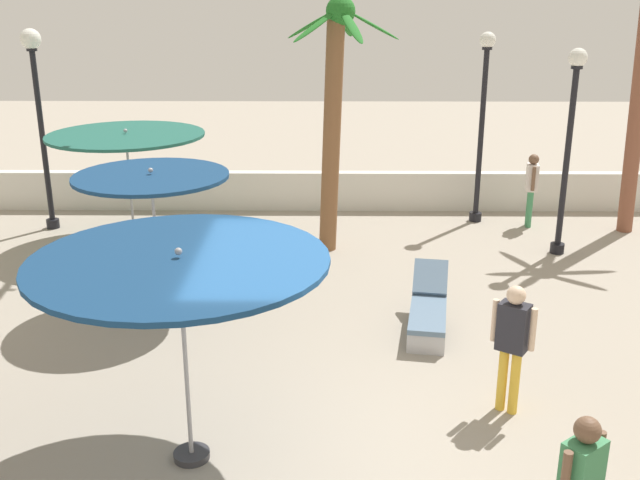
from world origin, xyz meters
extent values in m
plane|color=#9E9384|center=(0.00, 0.00, 0.00)|extent=(56.00, 56.00, 0.00)
cube|color=silver|center=(0.00, 9.92, 0.46)|extent=(25.20, 0.30, 0.92)
cylinder|color=#333338|center=(-1.43, -0.14, 0.04)|extent=(0.41, 0.41, 0.08)
cylinder|color=#A5A5AD|center=(-1.43, -0.14, 1.21)|extent=(0.05, 0.05, 2.42)
cylinder|color=navy|center=(-1.43, -0.14, 2.40)|extent=(3.14, 3.14, 0.06)
sphere|color=#99999E|center=(-1.43, -0.14, 2.50)|extent=(0.08, 0.08, 0.08)
cylinder|color=#333338|center=(-2.68, 4.07, 0.04)|extent=(0.37, 0.37, 0.08)
cylinder|color=#A5A5AD|center=(-2.68, 4.07, 1.14)|extent=(0.05, 0.05, 2.27)
cylinder|color=navy|center=(-2.68, 4.07, 2.25)|extent=(2.47, 2.47, 0.06)
sphere|color=#99999E|center=(-2.68, 4.07, 2.35)|extent=(0.08, 0.08, 0.08)
cylinder|color=#333338|center=(-3.98, 7.52, 0.04)|extent=(0.45, 0.45, 0.08)
cylinder|color=#A5A5AD|center=(-3.98, 7.52, 1.14)|extent=(0.05, 0.05, 2.27)
cylinder|color=#1E594C|center=(-3.98, 7.52, 2.25)|extent=(3.18, 3.18, 0.06)
sphere|color=#99999E|center=(-3.98, 7.52, 2.34)|extent=(0.08, 0.08, 0.08)
cylinder|color=brown|center=(6.60, 8.29, 2.79)|extent=(0.48, 0.33, 5.59)
cylinder|color=brown|center=(0.19, 7.03, 2.34)|extent=(0.50, 0.34, 4.68)
sphere|color=#226F24|center=(0.35, 7.03, 4.67)|extent=(0.55, 0.55, 0.55)
ellipsoid|color=#226F24|center=(0.94, 7.08, 4.43)|extent=(1.08, 0.29, 0.60)
ellipsoid|color=#226F24|center=(0.47, 7.61, 4.43)|extent=(0.42, 1.09, 0.60)
ellipsoid|color=#226F24|center=(-0.19, 7.27, 4.43)|extent=(1.06, 0.63, 0.60)
ellipsoid|color=#226F24|center=(-0.10, 6.65, 4.43)|extent=(0.95, 0.84, 0.60)
ellipsoid|color=#226F24|center=(0.54, 6.47, 4.43)|extent=(0.53, 1.08, 0.60)
cylinder|color=black|center=(-6.01, 8.38, 0.10)|extent=(0.28, 0.28, 0.20)
cylinder|color=black|center=(-6.01, 8.38, 1.94)|extent=(0.12, 0.12, 3.87)
cylinder|color=black|center=(-6.01, 8.38, 3.87)|extent=(0.22, 0.22, 0.06)
sphere|color=white|center=(-6.01, 8.38, 4.09)|extent=(0.43, 0.43, 0.43)
cylinder|color=black|center=(4.76, 6.83, 0.10)|extent=(0.28, 0.28, 0.20)
cylinder|color=black|center=(4.76, 6.83, 1.84)|extent=(0.12, 0.12, 3.68)
cylinder|color=black|center=(4.76, 6.83, 3.68)|extent=(0.22, 0.22, 0.06)
sphere|color=white|center=(4.76, 6.83, 3.85)|extent=(0.35, 0.35, 0.35)
cylinder|color=black|center=(3.52, 8.99, 0.10)|extent=(0.28, 0.28, 0.20)
cylinder|color=black|center=(3.52, 8.99, 1.93)|extent=(0.12, 0.12, 3.86)
cylinder|color=black|center=(3.52, 8.99, 3.86)|extent=(0.22, 0.22, 0.06)
sphere|color=white|center=(3.52, 8.99, 4.03)|extent=(0.35, 0.35, 0.35)
cube|color=#B7B7BC|center=(1.55, 2.41, 0.17)|extent=(0.55, 0.13, 0.35)
cube|color=#B7B7BC|center=(1.76, 3.69, 0.17)|extent=(0.55, 0.13, 0.35)
cube|color=slate|center=(1.65, 3.05, 0.35)|extent=(0.77, 1.47, 0.08)
cube|color=slate|center=(1.80, 3.93, 0.61)|extent=(0.64, 0.65, 0.45)
cylinder|color=#3F8C59|center=(4.62, 8.52, 0.42)|extent=(0.12, 0.12, 0.83)
cylinder|color=#3F8C59|center=(4.64, 8.68, 0.42)|extent=(0.12, 0.12, 0.83)
cube|color=silver|center=(4.63, 8.60, 1.13)|extent=(0.29, 0.39, 0.59)
sphere|color=brown|center=(4.63, 8.60, 1.53)|extent=(0.23, 0.23, 0.23)
cylinder|color=brown|center=(4.59, 8.36, 1.16)|extent=(0.08, 0.08, 0.53)
cylinder|color=brown|center=(4.66, 8.84, 1.16)|extent=(0.08, 0.08, 0.53)
cylinder|color=gold|center=(2.31, 0.94, 0.43)|extent=(0.12, 0.12, 0.86)
cylinder|color=gold|center=(2.45, 0.85, 0.43)|extent=(0.12, 0.12, 0.86)
cube|color=#26262D|center=(2.38, 0.89, 1.16)|extent=(0.43, 0.40, 0.61)
sphere|color=beige|center=(2.38, 0.89, 1.59)|extent=(0.23, 0.23, 0.23)
cylinder|color=beige|center=(2.18, 1.03, 1.20)|extent=(0.08, 0.08, 0.55)
cylinder|color=beige|center=(2.58, 0.76, 1.20)|extent=(0.08, 0.08, 0.55)
cube|color=#3F8C59|center=(2.29, -1.95, 1.16)|extent=(0.43, 0.41, 0.60)
sphere|color=brown|center=(2.29, -1.95, 1.57)|extent=(0.23, 0.23, 0.23)
cylinder|color=brown|center=(2.10, -2.10, 1.19)|extent=(0.08, 0.08, 0.54)
cylinder|color=brown|center=(2.48, -1.80, 1.19)|extent=(0.08, 0.08, 0.54)
camera|label=1|loc=(0.10, -7.31, 5.07)|focal=41.58mm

